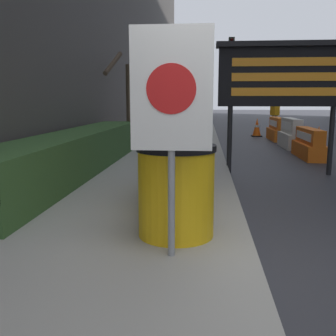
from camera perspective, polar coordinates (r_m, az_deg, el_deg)
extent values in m
plane|color=#2D2D33|center=(3.34, 13.62, -16.93)|extent=(120.00, 120.00, 0.00)
cube|color=gray|center=(3.49, -16.52, -14.34)|extent=(3.44, 56.00, 0.16)
cube|color=#335628|center=(7.58, -12.91, 2.34)|extent=(0.90, 7.38, 0.74)
cylinder|color=#4C3D2D|center=(11.51, -5.33, 8.96)|extent=(0.30, 0.30, 2.32)
cylinder|color=#4C3D2D|center=(11.31, -3.49, 15.13)|extent=(0.46, 0.94, 1.14)
cylinder|color=#4C3D2D|center=(11.82, -7.99, 14.83)|extent=(0.36, 1.18, 0.80)
cylinder|color=#4C3D2D|center=(11.40, -2.29, 15.47)|extent=(0.24, 1.34, 1.26)
cylinder|color=yellow|center=(3.86, 1.18, -3.73)|extent=(0.74, 0.74, 0.84)
cylinder|color=black|center=(3.78, 1.21, 2.95)|extent=(0.77, 0.77, 0.06)
cylinder|color=yellow|center=(4.77, 0.33, -1.11)|extent=(0.74, 0.74, 0.84)
cylinder|color=black|center=(4.70, 0.33, 4.31)|extent=(0.77, 0.77, 0.06)
cylinder|color=yellow|center=(5.67, 0.69, 0.66)|extent=(0.74, 0.74, 0.84)
cylinder|color=black|center=(5.62, 0.70, 5.21)|extent=(0.77, 0.77, 0.06)
cylinder|color=gray|center=(3.28, 0.51, -1.03)|extent=(0.06, 0.06, 1.41)
cube|color=white|center=(3.21, 0.49, 11.40)|extent=(0.67, 0.04, 0.99)
cylinder|color=red|center=(3.18, 0.46, 11.41)|extent=(0.40, 0.01, 0.40)
cylinder|color=black|center=(8.13, 8.92, 4.03)|extent=(0.10, 0.10, 1.36)
cylinder|color=black|center=(8.49, 22.56, 3.64)|extent=(0.10, 0.10, 1.36)
cube|color=black|center=(8.23, 16.31, 12.53)|extent=(2.50, 0.24, 1.13)
cube|color=black|center=(8.21, 16.62, 16.85)|extent=(2.62, 0.34, 0.10)
cube|color=orange|center=(8.12, 16.58, 14.57)|extent=(2.00, 0.02, 0.16)
cube|color=orange|center=(8.10, 16.48, 12.57)|extent=(2.00, 0.02, 0.16)
cube|color=orange|center=(8.09, 16.38, 10.57)|extent=(2.00, 0.02, 0.16)
cube|color=orange|center=(10.87, 19.77, 2.40)|extent=(0.51, 1.83, 0.38)
cube|color=orange|center=(10.83, 19.89, 4.41)|extent=(0.31, 1.83, 0.38)
cube|color=white|center=(10.79, 19.05, 4.44)|extent=(0.02, 1.46, 0.19)
cube|color=silver|center=(13.05, 17.35, 3.85)|extent=(0.50, 1.79, 0.46)
cube|color=silver|center=(13.01, 17.46, 5.87)|extent=(0.30, 1.79, 0.46)
cube|color=white|center=(12.98, 16.76, 5.90)|extent=(0.02, 1.43, 0.23)
cube|color=orange|center=(15.38, 15.53, 4.71)|extent=(0.52, 1.88, 0.42)
cube|color=orange|center=(15.35, 15.60, 6.29)|extent=(0.31, 1.88, 0.42)
cube|color=white|center=(15.32, 14.99, 6.31)|extent=(0.02, 1.51, 0.21)
cube|color=black|center=(14.88, 20.95, 3.52)|extent=(0.33, 0.33, 0.04)
cone|color=#EA560F|center=(14.86, 21.02, 4.65)|extent=(0.27, 0.27, 0.55)
cylinder|color=white|center=(14.85, 21.03, 4.76)|extent=(0.15, 0.15, 0.08)
cube|color=black|center=(16.77, 12.73, 4.56)|extent=(0.42, 0.42, 0.04)
cone|color=#EA560F|center=(16.74, 12.78, 5.85)|extent=(0.34, 0.34, 0.72)
cylinder|color=white|center=(16.74, 12.78, 5.98)|extent=(0.20, 0.20, 0.10)
cylinder|color=#2D2D30|center=(20.05, 9.02, 11.83)|extent=(0.12, 0.12, 4.46)
cube|color=#23281E|center=(20.04, 9.19, 17.02)|extent=(0.28, 0.28, 0.84)
sphere|color=#360605|center=(19.92, 9.24, 17.88)|extent=(0.15, 0.15, 0.15)
sphere|color=#392C06|center=(19.89, 9.22, 17.08)|extent=(0.15, 0.15, 0.15)
sphere|color=green|center=(19.85, 9.20, 16.28)|extent=(0.15, 0.15, 0.15)
cylinder|color=#333338|center=(19.25, 14.95, 6.23)|extent=(0.13, 0.13, 0.79)
cylinder|color=#333338|center=(19.27, 15.39, 6.22)|extent=(0.13, 0.13, 0.79)
cube|color=orange|center=(19.23, 15.27, 8.32)|extent=(0.40, 0.49, 0.62)
sphere|color=tan|center=(19.23, 15.32, 9.57)|extent=(0.22, 0.22, 0.22)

